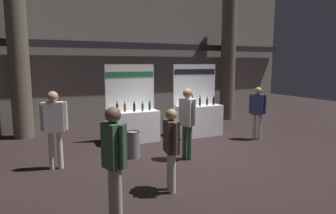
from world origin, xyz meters
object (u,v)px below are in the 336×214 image
at_px(exhibitor_booth_1, 199,117).
at_px(visitor_1, 187,117).
at_px(exhibitor_booth_0, 134,123).
at_px(visitor_0, 257,108).
at_px(visitor_2, 54,123).
at_px(trash_bin, 133,144).
at_px(visitor_5, 171,143).
at_px(visitor_6, 114,155).

xyz_separation_m(exhibitor_booth_1, visitor_1, (-1.55, -2.07, 0.47)).
bearing_deg(exhibitor_booth_0, visitor_0, -20.20).
relative_size(visitor_1, visitor_2, 1.00).
bearing_deg(visitor_0, trash_bin, 52.67).
relative_size(exhibitor_booth_1, visitor_5, 1.51).
bearing_deg(visitor_5, exhibitor_booth_0, 1.62).
relative_size(trash_bin, visitor_2, 0.39).
bearing_deg(trash_bin, visitor_2, -178.55).
height_order(trash_bin, visitor_0, visitor_0).
distance_m(exhibitor_booth_1, visitor_6, 5.87).
xyz_separation_m(visitor_0, visitor_6, (-5.44, -3.06, 0.06)).
relative_size(visitor_0, visitor_1, 0.93).
height_order(exhibitor_booth_0, visitor_1, exhibitor_booth_0).
distance_m(visitor_0, visitor_5, 4.84).
height_order(visitor_1, visitor_2, visitor_1).
bearing_deg(exhibitor_booth_0, visitor_5, -97.20).
xyz_separation_m(exhibitor_booth_0, visitor_5, (-0.48, -3.79, 0.34)).
bearing_deg(exhibitor_booth_1, visitor_1, -126.90).
height_order(exhibitor_booth_0, visitor_2, exhibitor_booth_0).
xyz_separation_m(visitor_0, visitor_5, (-4.20, -2.42, -0.07)).
distance_m(exhibitor_booth_0, visitor_0, 3.98).
bearing_deg(exhibitor_booth_1, exhibitor_booth_0, 176.36).
bearing_deg(visitor_0, visitor_1, 66.29).
bearing_deg(visitor_6, trash_bin, -43.33).
bearing_deg(visitor_0, visitor_6, 79.94).
relative_size(exhibitor_booth_1, trash_bin, 3.45).
bearing_deg(visitor_1, visitor_5, -62.07).
xyz_separation_m(exhibitor_booth_0, exhibitor_booth_1, (2.26, -0.14, 0.02)).
relative_size(exhibitor_booth_0, visitor_5, 1.51).
bearing_deg(visitor_2, visitor_5, -38.20).
distance_m(visitor_0, visitor_6, 6.24).
relative_size(visitor_1, visitor_5, 1.14).
relative_size(visitor_0, visitor_2, 0.93).
distance_m(visitor_1, visitor_2, 3.17).
height_order(exhibitor_booth_1, trash_bin, exhibitor_booth_1).
bearing_deg(visitor_2, visitor_0, 12.93).
relative_size(trash_bin, visitor_6, 0.39).
height_order(exhibitor_booth_1, visitor_6, exhibitor_booth_1).
height_order(exhibitor_booth_1, visitor_1, exhibitor_booth_1).
xyz_separation_m(visitor_1, visitor_2, (-3.10, 0.64, 0.00)).
distance_m(exhibitor_booth_0, visitor_5, 3.83).
bearing_deg(visitor_0, visitor_2, 52.47).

